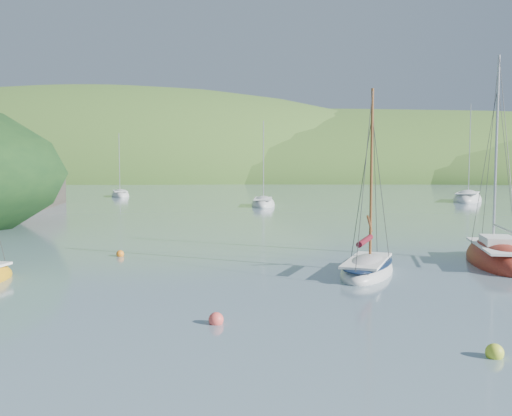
{
  "coord_description": "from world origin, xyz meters",
  "views": [
    {
      "loc": [
        -0.92,
        -15.94,
        4.63
      ],
      "look_at": [
        -1.95,
        8.0,
        2.79
      ],
      "focal_mm": 40.0,
      "sensor_mm": 36.0,
      "label": 1
    }
  ],
  "objects_px": {
    "distant_sloop_a": "(263,204)",
    "distant_sloop_b": "(468,200)",
    "daysailer_white": "(367,269)",
    "distant_sloop_c": "(120,195)",
    "sloop_red": "(497,259)"
  },
  "relations": [
    {
      "from": "distant_sloop_a",
      "to": "distant_sloop_b",
      "type": "relative_size",
      "value": 0.78
    },
    {
      "from": "daysailer_white",
      "to": "distant_sloop_c",
      "type": "bearing_deg",
      "value": 133.54
    },
    {
      "from": "daysailer_white",
      "to": "sloop_red",
      "type": "height_order",
      "value": "sloop_red"
    },
    {
      "from": "daysailer_white",
      "to": "distant_sloop_a",
      "type": "distance_m",
      "value": 39.64
    },
    {
      "from": "sloop_red",
      "to": "distant_sloop_c",
      "type": "xyz_separation_m",
      "value": [
        -33.25,
        54.3,
        -0.04
      ]
    },
    {
      "from": "sloop_red",
      "to": "distant_sloop_a",
      "type": "bearing_deg",
      "value": 116.1
    },
    {
      "from": "daysailer_white",
      "to": "distant_sloop_c",
      "type": "relative_size",
      "value": 0.85
    },
    {
      "from": "daysailer_white",
      "to": "distant_sloop_a",
      "type": "height_order",
      "value": "distant_sloop_a"
    },
    {
      "from": "distant_sloop_c",
      "to": "distant_sloop_b",
      "type": "bearing_deg",
      "value": -29.67
    },
    {
      "from": "sloop_red",
      "to": "distant_sloop_c",
      "type": "height_order",
      "value": "sloop_red"
    },
    {
      "from": "distant_sloop_a",
      "to": "sloop_red",
      "type": "bearing_deg",
      "value": -71.83
    },
    {
      "from": "sloop_red",
      "to": "distant_sloop_b",
      "type": "distance_m",
      "value": 47.53
    },
    {
      "from": "sloop_red",
      "to": "daysailer_white",
      "type": "bearing_deg",
      "value": -149.07
    },
    {
      "from": "daysailer_white",
      "to": "distant_sloop_c",
      "type": "xyz_separation_m",
      "value": [
        -26.81,
        57.05,
        -0.03
      ]
    },
    {
      "from": "daysailer_white",
      "to": "distant_sloop_a",
      "type": "bearing_deg",
      "value": 116.52
    }
  ]
}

